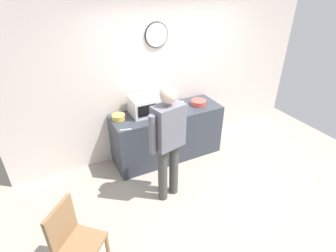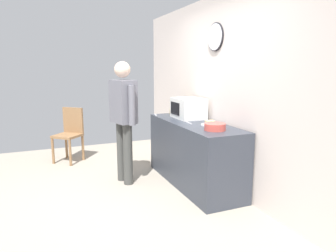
{
  "view_description": "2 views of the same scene",
  "coord_description": "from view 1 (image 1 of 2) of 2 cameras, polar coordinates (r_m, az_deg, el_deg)",
  "views": [
    {
      "loc": [
        -1.94,
        -2.28,
        2.86
      ],
      "look_at": [
        -0.38,
        0.83,
        0.85
      ],
      "focal_mm": 28.53,
      "sensor_mm": 36.0,
      "label": 1
    },
    {
      "loc": [
        3.53,
        -0.74,
        1.63
      ],
      "look_at": [
        -0.3,
        0.87,
        0.84
      ],
      "focal_mm": 32.94,
      "sensor_mm": 36.0,
      "label": 2
    }
  ],
  "objects": [
    {
      "name": "microwave",
      "position": [
        4.25,
        -4.71,
        4.5
      ],
      "size": [
        0.5,
        0.39,
        0.3
      ],
      "color": "silver",
      "rests_on": "kitchen_counter"
    },
    {
      "name": "wooden_chair",
      "position": [
        3.08,
        -19.51,
        -21.84
      ],
      "size": [
        0.57,
        0.57,
        0.94
      ],
      "color": "olive",
      "rests_on": "ground_plane"
    },
    {
      "name": "back_wall",
      "position": [
        4.61,
        -0.08,
        10.24
      ],
      "size": [
        5.4,
        0.13,
        2.6
      ],
      "color": "silver",
      "rests_on": "ground_plane"
    },
    {
      "name": "ground_plane",
      "position": [
        4.14,
        10.23,
        -14.32
      ],
      "size": [
        6.0,
        6.0,
        0.0
      ],
      "primitive_type": "plane",
      "color": "#9E9384"
    },
    {
      "name": "sandwich_plate",
      "position": [
        4.55,
        2.73,
        4.58
      ],
      "size": [
        0.23,
        0.23,
        0.07
      ],
      "color": "white",
      "rests_on": "kitchen_counter"
    },
    {
      "name": "kitchen_counter",
      "position": [
        4.59,
        -0.16,
        -1.74
      ],
      "size": [
        1.85,
        0.62,
        0.89
      ],
      "primitive_type": "cube",
      "color": "#333842",
      "rests_on": "ground_plane"
    },
    {
      "name": "person_standing",
      "position": [
        3.46,
        0.07,
        -2.39
      ],
      "size": [
        0.58,
        0.32,
        1.71
      ],
      "color": "#40413E",
      "rests_on": "ground_plane"
    },
    {
      "name": "salad_bowl",
      "position": [
        4.61,
        6.56,
        5.0
      ],
      "size": [
        0.26,
        0.26,
        0.08
      ],
      "primitive_type": "cylinder",
      "color": "#C64C42",
      "rests_on": "kitchen_counter"
    },
    {
      "name": "spoon_utensil",
      "position": [
        3.9,
        -9.05,
        -0.77
      ],
      "size": [
        0.17,
        0.06,
        0.01
      ],
      "primitive_type": "cube",
      "rotation": [
        0.0,
        0.0,
        2.91
      ],
      "color": "silver",
      "rests_on": "kitchen_counter"
    },
    {
      "name": "cereal_bowl",
      "position": [
        4.18,
        -10.54,
        1.9
      ],
      "size": [
        0.2,
        0.2,
        0.08
      ],
      "primitive_type": "cylinder",
      "color": "gold",
      "rests_on": "kitchen_counter"
    },
    {
      "name": "fork_utensil",
      "position": [
        4.31,
        0.96,
        2.83
      ],
      "size": [
        0.17,
        0.03,
        0.01
      ],
      "primitive_type": "cube",
      "rotation": [
        0.0,
        0.0,
        3.08
      ],
      "color": "silver",
      "rests_on": "kitchen_counter"
    }
  ]
}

